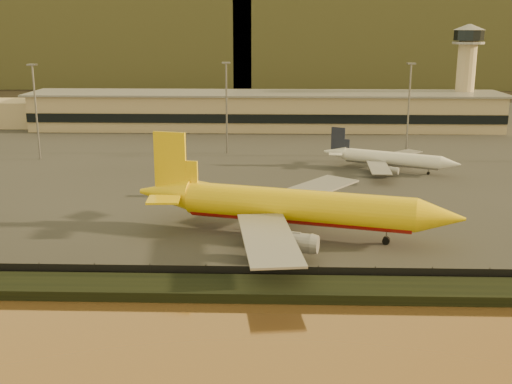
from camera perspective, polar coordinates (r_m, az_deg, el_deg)
ground at (r=104.54m, az=-0.40°, el=-5.25°), size 900.00×900.00×0.00m
embankment at (r=88.48m, az=-0.83°, el=-8.58°), size 320.00×7.00×1.40m
tarmac at (r=196.47m, az=0.66°, el=4.27°), size 320.00×220.00×0.20m
perimeter_fence at (r=91.94m, az=-0.71°, el=-7.25°), size 300.00×0.05×2.20m
terminal_building at (r=226.41m, az=-2.88°, el=7.22°), size 202.00×25.00×12.60m
control_tower at (r=238.96m, az=18.20°, el=10.63°), size 11.20×11.20×35.50m
apron_light_masts at (r=174.69m, az=5.52°, el=8.07°), size 152.20×12.20×25.40m
distant_hills at (r=438.89m, az=-1.45°, el=14.14°), size 470.00×160.00×70.00m
dhl_cargo_jet at (r=110.00m, az=3.24°, el=-1.35°), size 56.51×54.20×17.08m
white_narrowbody_jet at (r=163.08m, az=11.78°, el=2.89°), size 32.70×30.93×9.95m
gse_vehicle_yellow at (r=128.28m, az=3.04°, el=-1.01°), size 3.59×1.88×1.56m
gse_vehicle_white at (r=137.56m, az=-8.32°, el=-0.00°), size 4.15×1.98×1.84m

